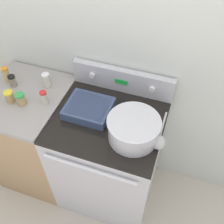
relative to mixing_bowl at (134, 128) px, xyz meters
The scene contains 14 objects.
ground_plane 1.06m from the mixing_bowl, 128.66° to the right, with size 12.00×12.00×0.00m, color beige.
kitchen_wall 0.54m from the mixing_bowl, 113.06° to the left, with size 8.00×0.05×2.50m.
stove_range 0.59m from the mixing_bowl, 155.49° to the left, with size 0.72×0.68×0.93m.
control_panel 0.43m from the mixing_bowl, 116.22° to the left, with size 0.72×0.07×0.18m.
side_counter 1.00m from the mixing_bowl, behind, with size 0.58×0.65×0.95m.
mixing_bowl is the anchor object (origin of this frame).
casserole_dish 0.35m from the mixing_bowl, 162.19° to the left, with size 0.30×0.25×0.06m.
ladle 0.16m from the mixing_bowl, ahead, with size 0.09×0.33×0.09m.
spice_jar_red_cap 0.65m from the mixing_bowl, behind, with size 0.05×0.05×0.10m.
spice_jar_white_cap 0.75m from the mixing_bowl, 161.63° to the left, with size 0.05×0.05×0.11m.
spice_jar_green_cap 0.79m from the mixing_bowl, behind, with size 0.06×0.06×0.09m.
spice_jar_yellow_cap 0.87m from the mixing_bowl, behind, with size 0.06×0.06×0.09m.
spice_jar_black_cap 0.96m from the mixing_bowl, behind, with size 0.05×0.05×0.09m.
spice_jar_orange_cap 1.03m from the mixing_bowl, 169.40° to the left, with size 0.05×0.05×0.12m.
Camera 1 is at (0.39, -0.72, 2.22)m, focal length 42.00 mm.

